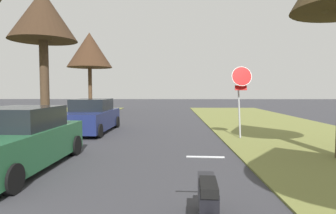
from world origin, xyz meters
The scene contains 6 objects.
stop_sign_far centered at (4.41, 10.64, 2.15)m, with size 0.81×0.71×2.91m.
street_tree_left_mid_b centered at (-5.56, 15.02, 6.04)m, with size 3.68×3.68×7.50m.
street_tree_left_far centered at (-5.31, 23.09, 5.32)m, with size 3.74×3.74×6.76m.
parked_sedan_green centered at (-2.30, 6.17, 0.72)m, with size 2.06×4.45×1.57m.
parked_sedan_navy centered at (-2.25, 12.55, 0.72)m, with size 2.06×4.45×1.57m.
parked_motorcycle centered at (2.09, 2.93, 0.48)m, with size 0.60×2.05×0.97m.
Camera 1 is at (1.60, -0.88, 2.02)m, focal length 30.30 mm.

